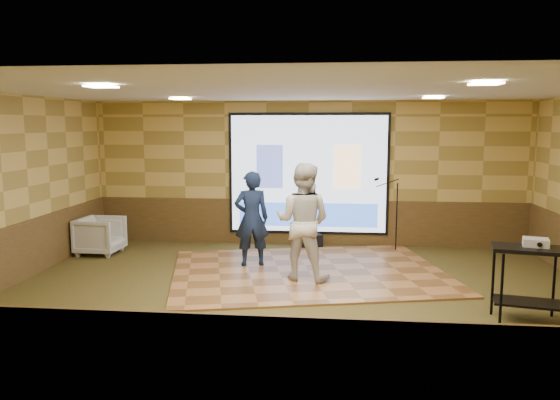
# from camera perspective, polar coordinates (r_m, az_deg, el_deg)

# --- Properties ---
(ground) EXTENTS (9.00, 9.00, 0.00)m
(ground) POSITION_cam_1_polar(r_m,az_deg,el_deg) (8.23, 1.62, -9.95)
(ground) COLOR #323919
(ground) RESTS_ON ground
(room_shell) EXTENTS (9.04, 7.04, 3.02)m
(room_shell) POSITION_cam_1_polar(r_m,az_deg,el_deg) (7.84, 1.68, 4.77)
(room_shell) COLOR tan
(room_shell) RESTS_ON ground
(wainscot_back) EXTENTS (9.00, 0.04, 0.95)m
(wainscot_back) POSITION_cam_1_polar(r_m,az_deg,el_deg) (11.49, 2.94, -2.34)
(wainscot_back) COLOR #4C3119
(wainscot_back) RESTS_ON ground
(wainscot_front) EXTENTS (9.00, 0.04, 0.95)m
(wainscot_front) POSITION_cam_1_polar(r_m,az_deg,el_deg) (4.83, -1.61, -17.26)
(wainscot_front) COLOR #4C3119
(wainscot_front) RESTS_ON ground
(wainscot_left) EXTENTS (0.04, 7.00, 0.95)m
(wainscot_left) POSITION_cam_1_polar(r_m,az_deg,el_deg) (9.53, -26.45, -5.34)
(wainscot_left) COLOR #4C3119
(wainscot_left) RESTS_ON ground
(projector_screen) EXTENTS (3.32, 0.06, 2.52)m
(projector_screen) POSITION_cam_1_polar(r_m,az_deg,el_deg) (11.31, 2.96, 2.61)
(projector_screen) COLOR black
(projector_screen) RESTS_ON room_shell
(downlight_nw) EXTENTS (0.32, 0.32, 0.02)m
(downlight_nw) POSITION_cam_1_polar(r_m,az_deg,el_deg) (10.01, -10.37, 10.35)
(downlight_nw) COLOR beige
(downlight_nw) RESTS_ON room_shell
(downlight_ne) EXTENTS (0.32, 0.32, 0.02)m
(downlight_ne) POSITION_cam_1_polar(r_m,az_deg,el_deg) (9.76, 15.74, 10.25)
(downlight_ne) COLOR beige
(downlight_ne) RESTS_ON room_shell
(downlight_sw) EXTENTS (0.32, 0.32, 0.02)m
(downlight_sw) POSITION_cam_1_polar(r_m,az_deg,el_deg) (6.91, -18.17, 11.21)
(downlight_sw) COLOR beige
(downlight_sw) RESTS_ON room_shell
(downlight_se) EXTENTS (0.32, 0.32, 0.02)m
(downlight_se) POSITION_cam_1_polar(r_m,az_deg,el_deg) (6.53, 20.70, 11.30)
(downlight_se) COLOR beige
(downlight_se) RESTS_ON room_shell
(dance_floor) EXTENTS (5.24, 4.43, 0.03)m
(dance_floor) POSITION_cam_1_polar(r_m,az_deg,el_deg) (9.44, 3.00, -7.49)
(dance_floor) COLOR #A86E3D
(dance_floor) RESTS_ON ground
(player_left) EXTENTS (0.70, 0.55, 1.68)m
(player_left) POSITION_cam_1_polar(r_m,az_deg,el_deg) (9.64, -2.99, -1.95)
(player_left) COLOR #14203E
(player_left) RESTS_ON dance_floor
(player_right) EXTENTS (1.07, 0.92, 1.89)m
(player_right) POSITION_cam_1_polar(r_m,az_deg,el_deg) (8.76, 2.41, -2.26)
(player_right) COLOR silver
(player_right) RESTS_ON dance_floor
(av_table) EXTENTS (0.92, 0.49, 0.97)m
(av_table) POSITION_cam_1_polar(r_m,az_deg,el_deg) (7.74, 24.61, -6.61)
(av_table) COLOR black
(av_table) RESTS_ON ground
(projector) EXTENTS (0.36, 0.33, 0.10)m
(projector) POSITION_cam_1_polar(r_m,az_deg,el_deg) (7.75, 25.16, -4.02)
(projector) COLOR silver
(projector) RESTS_ON av_table
(mic_stand) EXTENTS (0.58, 0.24, 1.48)m
(mic_stand) POSITION_cam_1_polar(r_m,az_deg,el_deg) (11.11, 11.77, -2.77)
(mic_stand) COLOR black
(mic_stand) RESTS_ON ground
(banquet_chair) EXTENTS (0.84, 0.81, 0.73)m
(banquet_chair) POSITION_cam_1_polar(r_m,az_deg,el_deg) (11.23, -18.26, -3.55)
(banquet_chair) COLOR gray
(banquet_chair) RESTS_ON ground
(duffel_bag) EXTENTS (0.51, 0.44, 0.27)m
(duffel_bag) POSITION_cam_1_polar(r_m,az_deg,el_deg) (11.33, 3.23, -4.26)
(duffel_bag) COLOR black
(duffel_bag) RESTS_ON ground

